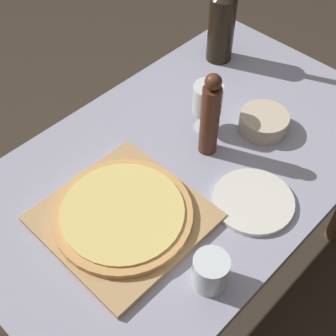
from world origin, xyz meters
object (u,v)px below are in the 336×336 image
(pizza, at_px, (123,213))
(wine_bottle, at_px, (222,22))
(pepper_mill, at_px, (210,116))
(wine_glass, at_px, (208,100))
(small_bowl, at_px, (263,122))

(pizza, xyz_separation_m, wine_bottle, (-0.27, 0.69, 0.11))
(pizza, distance_m, pepper_mill, 0.35)
(wine_bottle, distance_m, pepper_mill, 0.44)
(wine_glass, height_order, small_bowl, wine_glass)
(wine_bottle, relative_size, wine_glass, 2.24)
(wine_bottle, xyz_separation_m, pepper_mill, (0.26, -0.36, -0.01))
(pizza, distance_m, wine_glass, 0.41)
(pizza, bearing_deg, wine_bottle, 111.13)
(pizza, height_order, wine_bottle, wine_bottle)
(pepper_mill, relative_size, wine_glass, 1.70)
(wine_bottle, xyz_separation_m, wine_glass, (0.20, -0.29, -0.03))
(pizza, xyz_separation_m, pepper_mill, (-0.01, 0.34, 0.10))
(pepper_mill, distance_m, small_bowl, 0.22)
(wine_bottle, bearing_deg, pepper_mill, -54.14)
(wine_glass, bearing_deg, small_bowl, 42.54)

